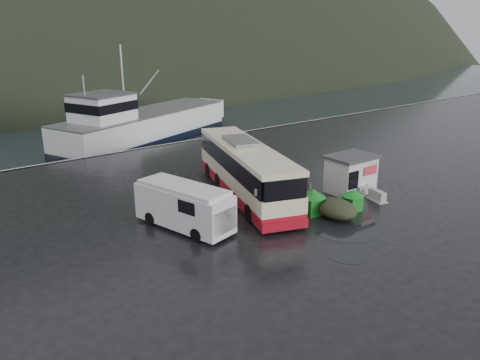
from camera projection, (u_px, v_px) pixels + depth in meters
ground at (272, 216)px, 28.05m from camera, size 160.00×160.00×0.00m
quay_edge at (129, 150)px, 43.13m from camera, size 160.00×0.60×1.50m
coach_bus at (246, 196)px, 31.49m from camera, size 7.26×13.39×3.69m
white_van at (185, 227)px, 26.45m from camera, size 3.52×6.44×2.55m
waste_bin_left at (352, 210)px, 28.98m from camera, size 1.06×1.06×1.35m
waste_bin_right at (312, 214)px, 28.40m from camera, size 1.25×1.25×1.59m
dome_tent at (336, 217)px, 27.89m from camera, size 2.26×2.99×1.11m
ticket_kiosk at (349, 191)px, 32.31m from camera, size 3.37×2.59×2.58m
jersey_barrier_a at (377, 201)px, 30.59m from camera, size 1.04×1.54×0.71m
jersey_barrier_b at (359, 192)px, 32.26m from camera, size 1.28×1.72×0.77m
jersey_barrier_c at (353, 195)px, 31.61m from camera, size 0.74×1.46×0.73m
fishing_trawler at (146, 129)px, 52.16m from camera, size 26.81×15.29×10.62m
puddles at (346, 233)px, 25.74m from camera, size 5.64×5.37×0.01m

